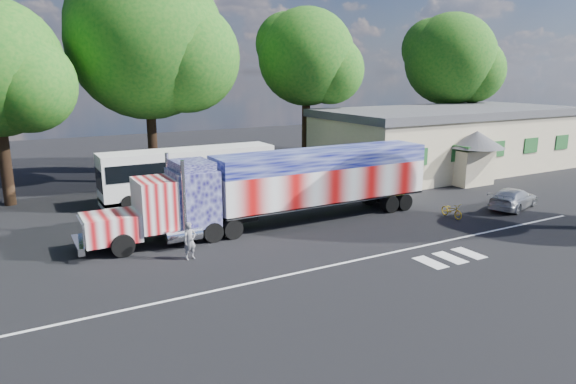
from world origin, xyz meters
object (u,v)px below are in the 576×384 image
parked_car (513,198)px  tree_far_ne (452,60)px  bicycle (452,210)px  tree_n_mid (149,42)px  semi_truck (285,185)px  tree_ne_a (308,58)px  coach_bus (189,173)px  woman (190,241)px

parked_car → tree_far_ne: 23.06m
bicycle → tree_n_mid: 23.69m
semi_truck → tree_ne_a: size_ratio=1.47×
semi_truck → tree_far_ne: (26.00, 13.45, 7.12)m
semi_truck → tree_ne_a: 18.52m
parked_car → tree_ne_a: bearing=-4.6°
semi_truck → tree_ne_a: bearing=54.7°
parked_car → tree_ne_a: 20.30m
semi_truck → tree_n_mid: tree_n_mid is taller
bicycle → tree_n_mid: tree_n_mid is taller
semi_truck → tree_far_ne: size_ratio=1.43×
coach_bus → tree_ne_a: bearing=25.1°
coach_bus → bicycle: 16.53m
coach_bus → parked_car: (16.40, -12.07, -1.08)m
woman → coach_bus: bearing=57.9°
semi_truck → coach_bus: semi_truck is taller
tree_far_ne → tree_n_mid: 29.26m
bicycle → tree_far_ne: tree_far_ne is taller
coach_bus → parked_car: size_ratio=2.62×
semi_truck → tree_far_ne: bearing=27.4°
coach_bus → woman: 11.51m
coach_bus → woman: (-3.67, -10.88, -0.85)m
woman → tree_ne_a: size_ratio=0.13×
semi_truck → parked_car: (13.69, -4.02, -1.54)m
tree_ne_a → coach_bus: bearing=-154.9°
bicycle → tree_ne_a: (1.00, 17.60, 8.87)m
parked_car → bicycle: bearing=69.1°
bicycle → tree_n_mid: (-12.12, 17.83, 9.83)m
parked_car → tree_n_mid: 26.65m
parked_car → bicycle: size_ratio=2.66×
semi_truck → bicycle: semi_truck is taller
tree_ne_a → tree_far_ne: 16.12m
tree_ne_a → tree_far_ne: size_ratio=0.97×
coach_bus → tree_ne_a: tree_ne_a is taller
bicycle → tree_ne_a: tree_ne_a is taller
tree_far_ne → tree_n_mid: (-29.24, 0.73, 0.97)m
semi_truck → woman: bearing=-156.2°
parked_car → woman: (-20.07, 1.19, 0.22)m
coach_bus → tree_far_ne: size_ratio=0.82×
tree_n_mid → tree_far_ne: bearing=-1.4°
tree_n_mid → bicycle: bearing=-55.8°
tree_n_mid → semi_truck: bearing=-77.1°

